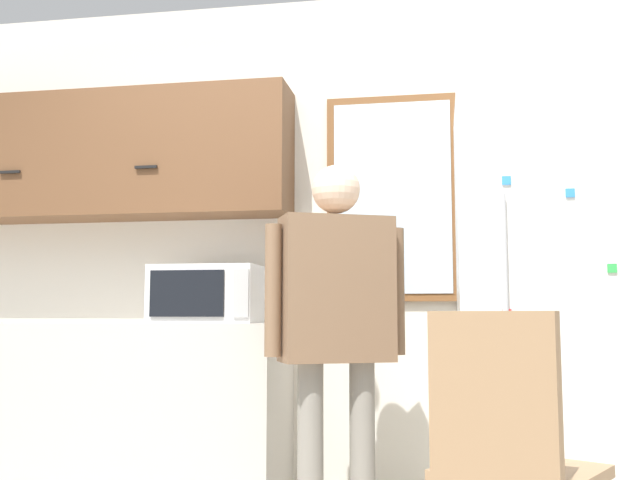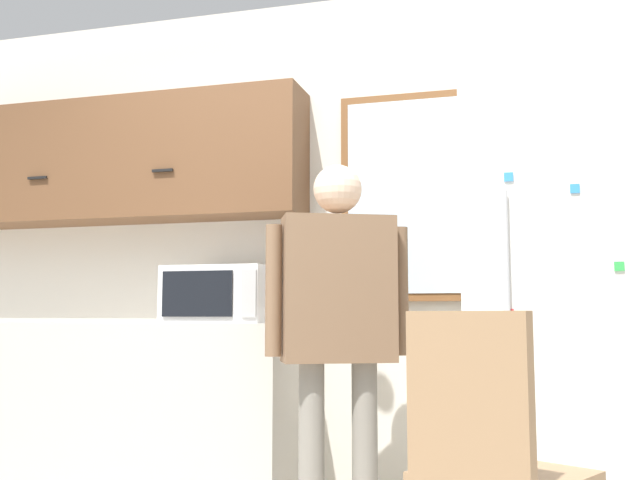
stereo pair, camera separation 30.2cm
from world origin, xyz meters
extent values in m
cube|color=silver|center=(0.00, 1.77, 1.35)|extent=(6.00, 0.06, 2.70)
cube|color=#BCB7AD|center=(-1.09, 1.44, 0.46)|extent=(2.21, 0.59, 0.92)
cube|color=brown|center=(-1.09, 1.58, 1.82)|extent=(2.21, 0.31, 0.69)
cube|color=black|center=(-1.48, 1.41, 1.72)|extent=(0.12, 0.01, 0.01)
cube|color=black|center=(-0.71, 1.41, 1.72)|extent=(0.12, 0.01, 0.01)
cube|color=white|center=(-0.34, 1.41, 1.06)|extent=(0.52, 0.42, 0.28)
cube|color=black|center=(-0.39, 1.19, 1.06)|extent=(0.36, 0.01, 0.22)
cube|color=#B2B2B2|center=(-0.13, 1.20, 1.06)|extent=(0.07, 0.01, 0.23)
cylinder|color=gray|center=(0.24, 0.99, 0.38)|extent=(0.11, 0.11, 0.76)
cylinder|color=gray|center=(0.45, 1.09, 0.38)|extent=(0.11, 0.11, 0.76)
cube|color=brown|center=(0.35, 1.04, 1.07)|extent=(0.53, 0.40, 0.62)
sphere|color=beige|center=(0.35, 1.04, 1.50)|extent=(0.21, 0.21, 0.21)
cylinder|color=brown|center=(0.09, 0.92, 1.06)|extent=(0.07, 0.07, 0.56)
cylinder|color=brown|center=(0.60, 1.16, 1.06)|extent=(0.07, 0.07, 0.56)
cube|color=white|center=(1.27, 1.37, 0.97)|extent=(0.81, 0.71, 1.93)
cylinder|color=silver|center=(1.05, 1.00, 1.12)|extent=(0.02, 0.02, 0.68)
cube|color=green|center=(1.47, 1.01, 1.14)|extent=(0.04, 0.01, 0.04)
cube|color=red|center=(1.06, 1.01, 0.96)|extent=(0.04, 0.01, 0.04)
cube|color=#338CDB|center=(1.32, 1.01, 1.46)|extent=(0.04, 0.01, 0.04)
cube|color=#338CDB|center=(1.07, 1.01, 1.52)|extent=(0.04, 0.01, 0.04)
cube|color=#997551|center=(1.04, 0.41, 0.45)|extent=(0.61, 0.61, 0.04)
cube|color=#997551|center=(0.94, 0.23, 0.72)|extent=(0.38, 0.23, 0.50)
cube|color=brown|center=(0.55, 1.73, 1.57)|extent=(0.70, 0.04, 1.10)
cube|color=silver|center=(0.55, 1.71, 1.57)|extent=(0.62, 0.01, 1.02)
camera|label=1|loc=(0.80, -2.01, 0.96)|focal=40.00mm
camera|label=2|loc=(1.09, -1.95, 0.96)|focal=40.00mm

